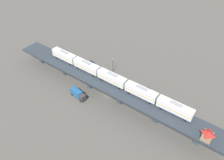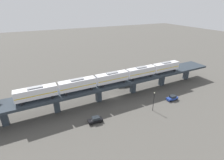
% 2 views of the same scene
% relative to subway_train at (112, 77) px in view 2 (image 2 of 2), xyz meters
% --- Properties ---
extents(ground_plane, '(400.00, 400.00, 0.00)m').
position_rel_subway_train_xyz_m(ground_plane, '(1.45, -1.64, -9.06)').
color(ground_plane, '#4C4944').
extents(elevated_viaduct, '(10.95, 92.20, 6.52)m').
position_rel_subway_train_xyz_m(elevated_viaduct, '(1.45, -1.79, -3.44)').
color(elevated_viaduct, '#283039').
rests_on(elevated_viaduct, ground).
extents(subway_train, '(4.56, 62.45, 4.45)m').
position_rel_subway_train_xyz_m(subway_train, '(0.00, 0.00, 0.00)').
color(subway_train, silver).
rests_on(subway_train, elevated_viaduct).
extents(street_car_blue, '(1.95, 4.40, 1.89)m').
position_rel_subway_train_xyz_m(street_car_blue, '(-10.08, -20.05, -8.13)').
color(street_car_blue, '#233D93').
rests_on(street_car_blue, ground).
extents(street_car_black, '(2.10, 4.47, 1.89)m').
position_rel_subway_train_xyz_m(street_car_black, '(-10.17, 10.46, -8.13)').
color(street_car_black, black).
rests_on(street_car_black, ground).
extents(delivery_truck, '(3.04, 7.41, 3.20)m').
position_rel_subway_train_xyz_m(delivery_truck, '(9.00, -9.95, -7.30)').
color(delivery_truck, '#333338').
rests_on(delivery_truck, ground).
extents(street_lamp, '(0.44, 0.44, 6.94)m').
position_rel_subway_train_xyz_m(street_lamp, '(-12.52, -9.21, -4.96)').
color(street_lamp, black).
rests_on(street_lamp, ground).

